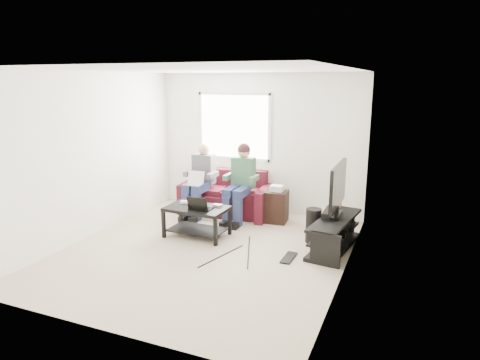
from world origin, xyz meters
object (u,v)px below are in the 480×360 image
(tv_stand, at_px, (334,235))
(sofa, at_px, (226,197))
(subwoofer, at_px, (313,225))
(end_table, at_px, (276,206))
(coffee_table, at_px, (197,215))
(tv, at_px, (338,187))

(tv_stand, bearing_deg, sofa, 155.75)
(sofa, height_order, subwoofer, sofa)
(end_table, bearing_deg, tv_stand, -35.89)
(sofa, xyz_separation_m, end_table, (1.04, -0.15, -0.00))
(coffee_table, relative_size, subwoofer, 1.84)
(coffee_table, xyz_separation_m, tv_stand, (2.14, 0.32, -0.15))
(sofa, bearing_deg, subwoofer, -24.85)
(tv, bearing_deg, sofa, 157.91)
(tv, distance_m, end_table, 1.53)
(tv, bearing_deg, subwoofer, 174.37)
(tv, distance_m, subwoofer, 0.74)
(coffee_table, height_order, end_table, end_table)
(tv_stand, relative_size, subwoofer, 2.70)
(tv_stand, distance_m, end_table, 1.46)
(coffee_table, height_order, tv_stand, coffee_table)
(tv_stand, xyz_separation_m, subwoofer, (-0.35, 0.13, 0.06))
(tv_stand, distance_m, subwoofer, 0.38)
(coffee_table, relative_size, end_table, 1.49)
(sofa, distance_m, subwoofer, 2.06)
(coffee_table, distance_m, tv_stand, 2.17)
(sofa, bearing_deg, coffee_table, -86.72)
(tv, height_order, end_table, tv)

